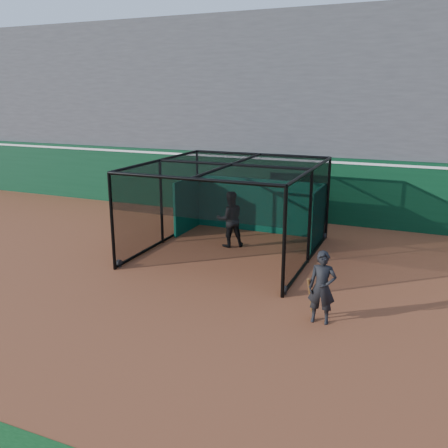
% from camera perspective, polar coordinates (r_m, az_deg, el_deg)
% --- Properties ---
extents(ground, '(120.00, 120.00, 0.00)m').
position_cam_1_polar(ground, '(11.67, -5.86, -8.85)').
color(ground, brown).
rests_on(ground, ground).
extents(outfield_wall, '(50.00, 0.50, 2.50)m').
position_cam_1_polar(outfield_wall, '(18.86, 6.48, 4.64)').
color(outfield_wall, '#09361C').
rests_on(outfield_wall, ground).
extents(grandstand, '(50.00, 7.85, 8.95)m').
position_cam_1_polar(grandstand, '(22.19, 9.60, 14.42)').
color(grandstand, '#4C4C4F').
rests_on(grandstand, ground).
extents(batting_cage, '(4.96, 5.44, 2.74)m').
position_cam_1_polar(batting_cage, '(14.46, 0.85, 1.77)').
color(batting_cage, black).
rests_on(batting_cage, ground).
extents(batter, '(1.11, 1.06, 1.81)m').
position_cam_1_polar(batter, '(15.15, 0.73, 0.59)').
color(batter, black).
rests_on(batter, ground).
extents(on_deck_player, '(0.63, 0.43, 1.60)m').
position_cam_1_polar(on_deck_player, '(10.36, 11.70, -7.50)').
color(on_deck_player, black).
rests_on(on_deck_player, ground).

